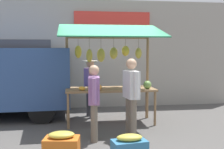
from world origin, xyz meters
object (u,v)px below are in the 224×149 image
object	(u,v)px
shopper_in_grey_tee	(131,92)
produce_crate_side	(129,146)
market_stall	(110,61)
vendor_with_sunhat	(90,84)
produce_crate_near	(62,145)
shopper_with_ponytail	(94,98)

from	to	relation	value
shopper_in_grey_tee	produce_crate_side	size ratio (longest dim) A/B	2.58
market_stall	vendor_with_sunhat	xyz separation A→B (m)	(0.45, -0.71, -0.63)
produce_crate_near	produce_crate_side	world-z (taller)	produce_crate_near
vendor_with_sunhat	shopper_in_grey_tee	distance (m)	2.04
market_stall	produce_crate_near	distance (m)	2.81
shopper_in_grey_tee	shopper_with_ponytail	xyz separation A→B (m)	(0.80, 0.17, -0.09)
market_stall	produce_crate_side	distance (m)	2.71
market_stall	produce_crate_side	world-z (taller)	market_stall
shopper_with_ponytail	produce_crate_side	bearing A→B (deg)	-146.71
vendor_with_sunhat	shopper_with_ponytail	size ratio (longest dim) A/B	1.03
shopper_in_grey_tee	produce_crate_side	xyz separation A→B (m)	(0.27, 1.14, -0.78)
shopper_in_grey_tee	shopper_with_ponytail	distance (m)	0.82
market_stall	shopper_in_grey_tee	size ratio (longest dim) A/B	1.51
shopper_in_grey_tee	shopper_with_ponytail	bearing A→B (deg)	93.86
shopper_in_grey_tee	shopper_with_ponytail	size ratio (longest dim) A/B	1.08
shopper_with_ponytail	market_stall	bearing A→B (deg)	-16.20
shopper_with_ponytail	produce_crate_near	size ratio (longest dim) A/B	2.35
vendor_with_sunhat	produce_crate_side	bearing A→B (deg)	-5.38
vendor_with_sunhat	produce_crate_side	xyz separation A→B (m)	(-0.46, 3.04, -0.75)
market_stall	vendor_with_sunhat	world-z (taller)	market_stall
market_stall	shopper_with_ponytail	size ratio (longest dim) A/B	1.63
shopper_in_grey_tee	vendor_with_sunhat	bearing A→B (deg)	13.00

